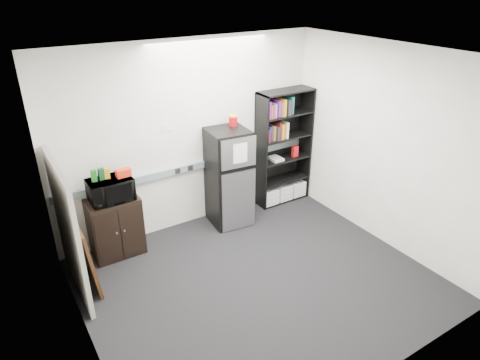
{
  "coord_description": "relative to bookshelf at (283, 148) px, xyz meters",
  "views": [
    {
      "loc": [
        -2.44,
        -3.44,
        3.42
      ],
      "look_at": [
        0.3,
        0.9,
        0.94
      ],
      "focal_mm": 32.0,
      "sensor_mm": 36.0,
      "label": 1
    }
  ],
  "objects": [
    {
      "name": "floor",
      "position": [
        -1.53,
        -1.57,
        -0.91
      ],
      "size": [
        4.0,
        4.0,
        0.0
      ],
      "primitive_type": "plane",
      "color": "black",
      "rests_on": "ground"
    },
    {
      "name": "wall_back",
      "position": [
        -1.53,
        0.18,
        0.44
      ],
      "size": [
        4.0,
        0.02,
        2.7
      ],
      "primitive_type": "cube",
      "color": "silver",
      "rests_on": "floor"
    },
    {
      "name": "wall_right",
      "position": [
        0.47,
        -1.57,
        0.44
      ],
      "size": [
        0.02,
        3.5,
        2.7
      ],
      "primitive_type": "cube",
      "color": "silver",
      "rests_on": "floor"
    },
    {
      "name": "wall_left",
      "position": [
        -3.53,
        -1.57,
        0.44
      ],
      "size": [
        0.02,
        3.5,
        2.7
      ],
      "primitive_type": "cube",
      "color": "silver",
      "rests_on": "floor"
    },
    {
      "name": "ceiling",
      "position": [
        -1.53,
        -1.57,
        1.79
      ],
      "size": [
        4.0,
        3.5,
        0.02
      ],
      "primitive_type": "cube",
      "color": "white",
      "rests_on": "wall_back"
    },
    {
      "name": "electrical_raceway",
      "position": [
        -1.53,
        0.15,
        -0.01
      ],
      "size": [
        3.92,
        0.05,
        0.1
      ],
      "primitive_type": "cube",
      "color": "gray",
      "rests_on": "wall_back"
    },
    {
      "name": "wall_note",
      "position": [
        -1.88,
        0.18,
        0.64
      ],
      "size": [
        0.14,
        0.0,
        0.1
      ],
      "primitive_type": "cube",
      "color": "white",
      "rests_on": "wall_back"
    },
    {
      "name": "bookshelf",
      "position": [
        0.0,
        0.0,
        0.0
      ],
      "size": [
        0.9,
        0.34,
        1.85
      ],
      "color": "black",
      "rests_on": "floor"
    },
    {
      "name": "cubicle_partition",
      "position": [
        -3.43,
        -0.49,
        -0.1
      ],
      "size": [
        0.06,
        1.3,
        1.62
      ],
      "color": "gray",
      "rests_on": "floor"
    },
    {
      "name": "cabinet",
      "position": [
        -2.8,
        -0.06,
        -0.5
      ],
      "size": [
        0.66,
        0.44,
        0.82
      ],
      "color": "black",
      "rests_on": "floor"
    },
    {
      "name": "microwave",
      "position": [
        -2.8,
        -0.08,
        0.06
      ],
      "size": [
        0.54,
        0.37,
        0.3
      ],
      "primitive_type": "imported",
      "rotation": [
        0.0,
        0.0,
        0.02
      ],
      "color": "black",
      "rests_on": "cabinet"
    },
    {
      "name": "snack_box_a",
      "position": [
        -2.96,
        -0.05,
        0.28
      ],
      "size": [
        0.08,
        0.06,
        0.15
      ],
      "primitive_type": "cube",
      "rotation": [
        0.0,
        0.0,
        -0.16
      ],
      "color": "#1C611B",
      "rests_on": "microwave"
    },
    {
      "name": "snack_box_b",
      "position": [
        -2.87,
        -0.05,
        0.28
      ],
      "size": [
        0.08,
        0.06,
        0.15
      ],
      "primitive_type": "cube",
      "rotation": [
        0.0,
        0.0,
        0.17
      ],
      "color": "#0D3919",
      "rests_on": "microwave"
    },
    {
      "name": "snack_box_c",
      "position": [
        -2.8,
        -0.05,
        0.27
      ],
      "size": [
        0.08,
        0.06,
        0.14
      ],
      "primitive_type": "cube",
      "rotation": [
        0.0,
        0.0,
        -0.18
      ],
      "color": "orange",
      "rests_on": "microwave"
    },
    {
      "name": "snack_bag",
      "position": [
        -2.61,
        -0.1,
        0.25
      ],
      "size": [
        0.18,
        0.11,
        0.1
      ],
      "primitive_type": "cube",
      "rotation": [
        0.0,
        0.0,
        0.03
      ],
      "color": "red",
      "rests_on": "microwave"
    },
    {
      "name": "refrigerator",
      "position": [
        -1.1,
        -0.14,
        -0.18
      ],
      "size": [
        0.6,
        0.63,
        1.47
      ],
      "rotation": [
        0.0,
        0.0,
        -0.1
      ],
      "color": "black",
      "rests_on": "floor"
    },
    {
      "name": "coffee_can",
      "position": [
        -0.94,
        -0.02,
        0.64
      ],
      "size": [
        0.13,
        0.13,
        0.17
      ],
      "color": "#B00811",
      "rests_on": "refrigerator"
    },
    {
      "name": "framed_poster",
      "position": [
        -3.3,
        -0.54,
        -0.47
      ],
      "size": [
        0.13,
        0.69,
        0.88
      ],
      "rotation": [
        0.0,
        -0.1,
        0.0
      ],
      "color": "#321F0D",
      "rests_on": "floor"
    }
  ]
}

